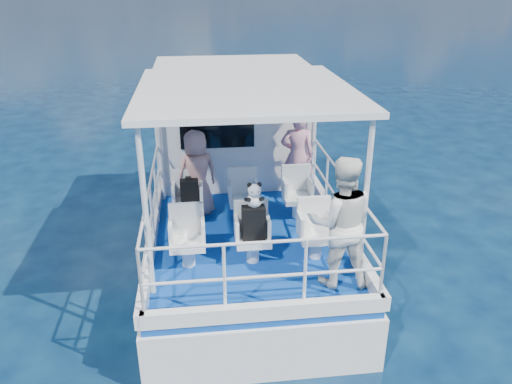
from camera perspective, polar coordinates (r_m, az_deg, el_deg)
ground at (r=8.55m, az=-1.21°, el=-9.15°), size 2000.00×2000.00×0.00m
hull at (r=9.40m, az=-1.83°, el=-5.86°), size 3.00×7.00×1.60m
deck at (r=9.01m, az=-1.89°, el=-1.15°), size 2.90×6.90×0.10m
cabin at (r=9.83m, az=-2.67°, el=8.14°), size 2.85×2.00×2.20m
canopy at (r=7.14m, az=-1.26°, el=11.61°), size 3.00×3.20×0.08m
canopy_posts at (r=7.41m, az=-1.14°, el=2.88°), size 2.77×2.97×2.20m
railings at (r=7.36m, az=-0.85°, el=-2.39°), size 2.84×3.59×1.00m
seat_port_fwd at (r=8.16m, az=-7.72°, el=-2.28°), size 0.48×0.46×0.38m
seat_center_fwd at (r=8.19m, az=-1.41°, el=-1.97°), size 0.48×0.46×0.38m
seat_stbd_fwd at (r=8.31m, az=4.78°, el=-1.64°), size 0.48×0.46×0.38m
seat_port_aft at (r=7.01m, az=-7.75°, el=-6.91°), size 0.48×0.46×0.38m
seat_center_aft at (r=7.04m, az=-0.37°, el=-6.53°), size 0.48×0.46×0.38m
seat_stbd_aft at (r=7.19m, az=6.82°, el=-6.05°), size 0.48×0.46×0.38m
passenger_port_fwd at (r=8.22m, az=-6.79°, el=2.10°), size 0.65×0.57×1.46m
passenger_stbd_fwd at (r=8.78m, az=4.71°, el=4.12°), size 0.65×0.48×1.61m
passenger_stbd_aft at (r=6.35m, az=9.63°, el=-3.43°), size 0.92×0.76×1.75m
backpack_port at (r=7.99m, az=-7.61°, el=0.12°), size 0.29×0.16×0.38m
backpack_center at (r=6.82m, az=-0.29°, el=-3.52°), size 0.32×0.18×0.48m
compact_camera at (r=7.91m, az=-7.75°, el=1.56°), size 0.09×0.06×0.06m
panda at (r=6.64m, az=-0.19°, el=-0.33°), size 0.23×0.19×0.35m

